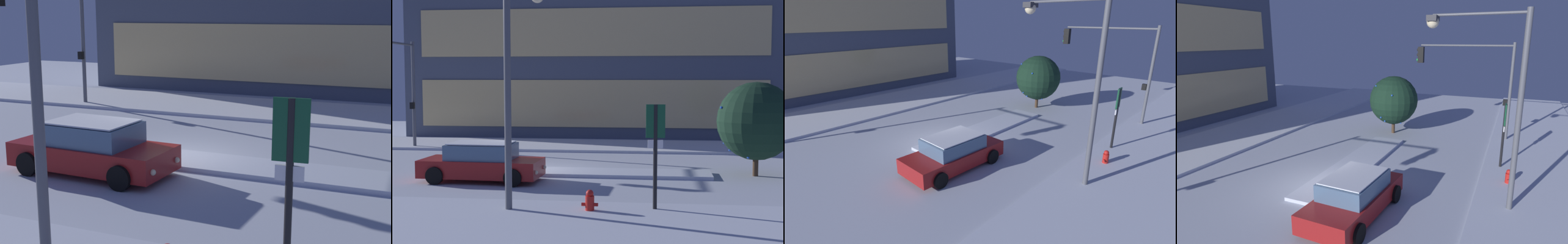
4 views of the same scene
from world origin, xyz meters
TOP-DOWN VIEW (x-y plane):
  - ground at (0.00, 0.00)m, footprint 52.00×52.00m
  - curb_strip_near at (0.00, -8.84)m, footprint 52.00×5.20m
  - median_strip at (2.90, -0.46)m, footprint 9.00×1.80m
  - car_near at (-1.39, -2.49)m, footprint 4.69×2.26m
  - traffic_light_corner_near_right at (10.14, -4.72)m, footprint 0.32×5.88m
  - street_lamp_arched at (1.04, -6.51)m, footprint 0.62×3.44m
  - fire_hydrant at (3.32, -7.41)m, footprint 0.48×0.26m
  - parking_info_sign at (5.18, -7.00)m, footprint 0.55×0.12m
  - decorated_tree_median at (9.16, -0.08)m, footprint 3.14×3.14m

SIDE VIEW (x-z plane):
  - ground at x=0.00m, z-range 0.00..0.00m
  - curb_strip_near at x=0.00m, z-range 0.00..0.14m
  - median_strip at x=2.90m, z-range 0.00..0.14m
  - fire_hydrant at x=3.32m, z-range -0.02..0.72m
  - car_near at x=-1.39m, z-range -0.04..1.46m
  - parking_info_sign at x=5.18m, z-range 0.45..3.64m
  - decorated_tree_median at x=9.16m, z-range 0.32..4.11m
  - traffic_light_corner_near_right at x=10.14m, z-range 1.19..7.12m
  - street_lamp_arched at x=1.04m, z-range 1.15..8.20m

